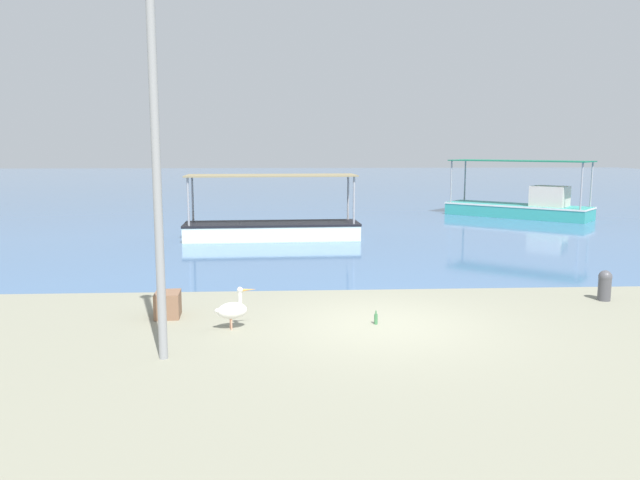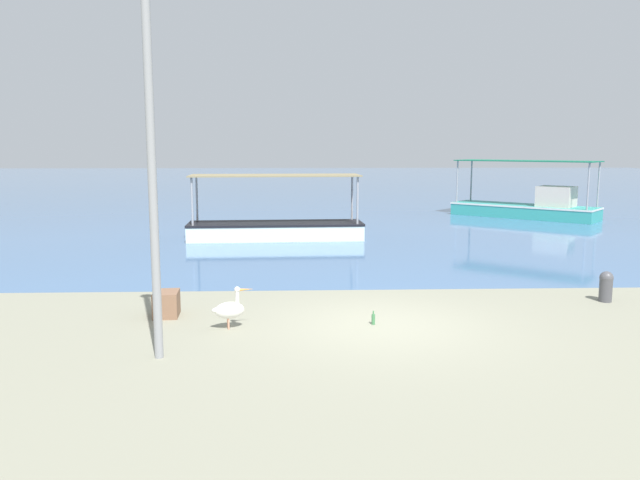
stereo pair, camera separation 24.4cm
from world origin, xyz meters
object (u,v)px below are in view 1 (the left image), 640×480
glass_bottle (376,319)px  fishing_boat_far_left (272,226)px  fishing_boat_center (523,205)px  mooring_bollard (605,285)px  cargo_crate (168,304)px  lamp_post (155,132)px  pelican (232,310)px

glass_bottle → fishing_boat_far_left: bearing=101.1°
fishing_boat_center → mooring_bollard: 17.08m
glass_bottle → mooring_bollard: bearing=16.7°
fishing_boat_far_left → mooring_bollard: bearing=-52.2°
fishing_boat_center → cargo_crate: fishing_boat_center is taller
lamp_post → mooring_bollard: 10.24m
fishing_boat_far_left → mooring_bollard: (7.61, -9.82, -0.13)m
lamp_post → fishing_boat_far_left: bearing=83.6°
fishing_boat_far_left → pelican: 11.61m
cargo_crate → glass_bottle: cargo_crate is taller
fishing_boat_far_left → pelican: bearing=-92.5°
cargo_crate → glass_bottle: bearing=-10.6°
fishing_boat_center → fishing_boat_far_left: bearing=-151.1°
mooring_bollard → glass_bottle: mooring_bollard is taller
fishing_boat_center → cargo_crate: size_ratio=10.02×
pelican → lamp_post: size_ratio=0.12×
mooring_bollard → lamp_post: bearing=-159.6°
mooring_bollard → cargo_crate: bearing=-174.9°
fishing_boat_far_left → glass_bottle: (2.24, -11.43, -0.38)m
fishing_boat_center → mooring_bollard: bearing=-105.1°
pelican → cargo_crate: 1.67m
pelican → mooring_bollard: bearing=12.4°
pelican → glass_bottle: 2.76m
cargo_crate → fishing_boat_center: bearing=51.2°
lamp_post → fishing_boat_center: bearing=55.7°
pelican → mooring_bollard: size_ratio=1.17×
pelican → cargo_crate: (-1.38, 0.94, -0.12)m
pelican → fishing_boat_center: bearing=55.5°
lamp_post → mooring_bollard: (9.09, 3.38, -3.26)m
fishing_boat_far_left → mooring_bollard: 12.43m
glass_bottle → pelican: bearing=-176.4°
glass_bottle → lamp_post: bearing=-154.5°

